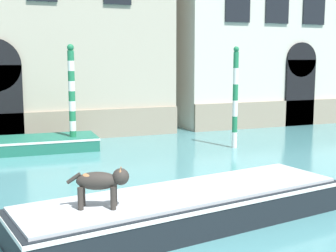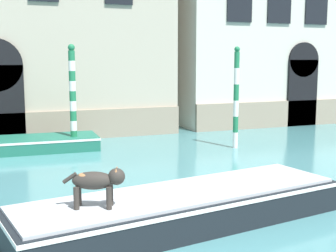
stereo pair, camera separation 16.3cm
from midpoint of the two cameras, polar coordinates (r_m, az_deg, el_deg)
boat_foreground at (r=9.57m, az=1.71°, el=-9.87°), size 7.18×3.00×0.72m
dog_on_deck at (r=8.43m, az=-8.62°, el=-6.70°), size 1.07×0.58×0.74m
boat_moored_near_palazzo at (r=17.69m, az=-17.00°, el=-2.13°), size 5.03×2.03×0.50m
mooring_pole_0 at (r=17.53m, az=7.94°, el=3.47°), size 0.20×0.20×3.77m
mooring_pole_1 at (r=17.28m, az=-11.90°, el=3.44°), size 0.25×0.25×3.85m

